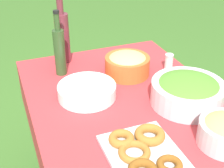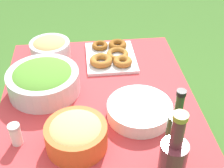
# 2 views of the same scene
# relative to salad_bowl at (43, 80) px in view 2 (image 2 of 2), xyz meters

# --- Properties ---
(picnic_table) EXTENTS (1.13, 0.85, 0.77)m
(picnic_table) POSITION_rel_salad_bowl_xyz_m (-0.13, -0.24, -0.18)
(picnic_table) COLOR #B73338
(picnic_table) RESTS_ON ground_plane
(salad_bowl) EXTENTS (0.32, 0.32, 0.12)m
(salad_bowl) POSITION_rel_salad_bowl_xyz_m (0.00, 0.00, 0.00)
(salad_bowl) COLOR silver
(salad_bowl) RESTS_ON picnic_table
(pasta_bowl) EXTENTS (0.23, 0.23, 0.12)m
(pasta_bowl) POSITION_rel_salad_bowl_xyz_m (-0.34, -0.14, -0.00)
(pasta_bowl) COLOR #E05B28
(pasta_bowl) RESTS_ON picnic_table
(donut_platter) EXTENTS (0.30, 0.25, 0.05)m
(donut_platter) POSITION_rel_salad_bowl_xyz_m (0.23, -0.33, -0.04)
(donut_platter) COLOR silver
(donut_platter) RESTS_ON picnic_table
(plate_stack) EXTENTS (0.27, 0.27, 0.06)m
(plate_stack) POSITION_rel_salad_bowl_xyz_m (-0.21, -0.40, -0.03)
(plate_stack) COLOR white
(plate_stack) RESTS_ON picnic_table
(olive_oil_bottle) EXTENTS (0.06, 0.06, 0.34)m
(olive_oil_bottle) POSITION_rel_salad_bowl_xyz_m (-0.47, -0.46, 0.07)
(olive_oil_bottle) COLOR #2D4723
(olive_oil_bottle) RESTS_ON picnic_table
(bread_bowl) EXTENTS (0.21, 0.21, 0.11)m
(bread_bowl) POSITION_rel_salad_bowl_xyz_m (0.28, -0.02, -0.01)
(bread_bowl) COLOR silver
(bread_bowl) RESTS_ON picnic_table
(salt_shaker) EXTENTS (0.04, 0.04, 0.09)m
(salt_shaker) POSITION_rel_salad_bowl_xyz_m (-0.30, 0.08, -0.02)
(salt_shaker) COLOR white
(salt_shaker) RESTS_ON picnic_table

